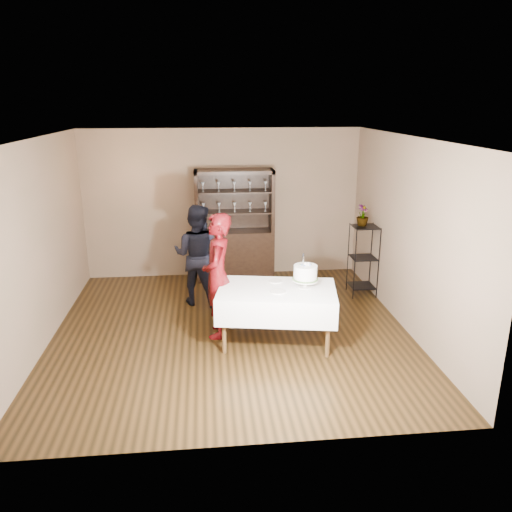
{
  "coord_description": "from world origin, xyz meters",
  "views": [
    {
      "loc": [
        -0.33,
        -6.51,
        3.16
      ],
      "look_at": [
        0.36,
        0.1,
        1.08
      ],
      "focal_mm": 35.0,
      "sensor_mm": 36.0,
      "label": 1
    }
  ],
  "objects_px": {
    "plant_etagere": "(363,257)",
    "man": "(197,255)",
    "china_hutch": "(235,243)",
    "potted_plant": "(363,215)",
    "woman": "(218,276)",
    "cake": "(305,274)",
    "cake_table": "(277,302)"
  },
  "relations": [
    {
      "from": "cake_table",
      "to": "man",
      "type": "relative_size",
      "value": 1.05
    },
    {
      "from": "cake",
      "to": "cake_table",
      "type": "bearing_deg",
      "value": -176.98
    },
    {
      "from": "woman",
      "to": "cake",
      "type": "relative_size",
      "value": 3.63
    },
    {
      "from": "plant_etagere",
      "to": "woman",
      "type": "height_order",
      "value": "woman"
    },
    {
      "from": "woman",
      "to": "plant_etagere",
      "type": "bearing_deg",
      "value": 124.56
    },
    {
      "from": "china_hutch",
      "to": "cake_table",
      "type": "distance_m",
      "value": 2.68
    },
    {
      "from": "woman",
      "to": "potted_plant",
      "type": "distance_m",
      "value": 2.8
    },
    {
      "from": "china_hutch",
      "to": "woman",
      "type": "distance_m",
      "value": 2.37
    },
    {
      "from": "cake_table",
      "to": "cake",
      "type": "distance_m",
      "value": 0.53
    },
    {
      "from": "plant_etagere",
      "to": "cake",
      "type": "bearing_deg",
      "value": -129.62
    },
    {
      "from": "cake",
      "to": "potted_plant",
      "type": "bearing_deg",
      "value": 52.1
    },
    {
      "from": "china_hutch",
      "to": "potted_plant",
      "type": "xyz_separation_m",
      "value": [
        2.04,
        -1.01,
        0.7
      ]
    },
    {
      "from": "plant_etagere",
      "to": "woman",
      "type": "relative_size",
      "value": 0.69
    },
    {
      "from": "plant_etagere",
      "to": "man",
      "type": "distance_m",
      "value": 2.76
    },
    {
      "from": "cake_table",
      "to": "china_hutch",
      "type": "bearing_deg",
      "value": 98.36
    },
    {
      "from": "potted_plant",
      "to": "plant_etagere",
      "type": "bearing_deg",
      "value": -48.41
    },
    {
      "from": "cake",
      "to": "potted_plant",
      "type": "relative_size",
      "value": 1.37
    },
    {
      "from": "china_hutch",
      "to": "potted_plant",
      "type": "relative_size",
      "value": 5.73
    },
    {
      "from": "china_hutch",
      "to": "plant_etagere",
      "type": "xyz_separation_m",
      "value": [
        2.08,
        -1.05,
        -0.01
      ]
    },
    {
      "from": "plant_etagere",
      "to": "man",
      "type": "bearing_deg",
      "value": -178.33
    },
    {
      "from": "china_hutch",
      "to": "potted_plant",
      "type": "bearing_deg",
      "value": -26.25
    },
    {
      "from": "china_hutch",
      "to": "man",
      "type": "xyz_separation_m",
      "value": [
        -0.67,
        -1.13,
        0.15
      ]
    },
    {
      "from": "woman",
      "to": "potted_plant",
      "type": "height_order",
      "value": "woman"
    },
    {
      "from": "cake",
      "to": "plant_etagere",
      "type": "bearing_deg",
      "value": 50.38
    },
    {
      "from": "cake_table",
      "to": "potted_plant",
      "type": "relative_size",
      "value": 4.86
    },
    {
      "from": "man",
      "to": "woman",
      "type": "bearing_deg",
      "value": 122.17
    },
    {
      "from": "china_hutch",
      "to": "potted_plant",
      "type": "height_order",
      "value": "china_hutch"
    },
    {
      "from": "woman",
      "to": "potted_plant",
      "type": "relative_size",
      "value": 4.99
    },
    {
      "from": "china_hutch",
      "to": "woman",
      "type": "relative_size",
      "value": 1.15
    },
    {
      "from": "china_hutch",
      "to": "man",
      "type": "bearing_deg",
      "value": -120.62
    },
    {
      "from": "plant_etagere",
      "to": "cake",
      "type": "xyz_separation_m",
      "value": [
        -1.31,
        -1.58,
        0.32
      ]
    },
    {
      "from": "cake_table",
      "to": "man",
      "type": "bearing_deg",
      "value": 124.87
    }
  ]
}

